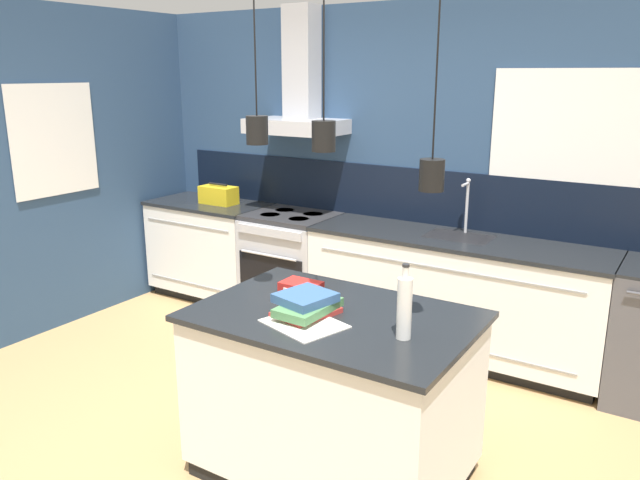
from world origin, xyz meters
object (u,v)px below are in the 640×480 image
at_px(yellow_toolbox, 218,195).
at_px(oven_range, 292,265).
at_px(red_supply_box, 301,289).
at_px(book_stack, 307,305).
at_px(bottle_on_island, 404,307).

bearing_deg(yellow_toolbox, oven_range, -0.31).
bearing_deg(red_supply_box, yellow_toolbox, 140.89).
height_order(book_stack, red_supply_box, book_stack).
xyz_separation_m(red_supply_box, yellow_toolbox, (-2.00, 1.63, 0.04)).
distance_m(bottle_on_island, yellow_toolbox, 3.25).
height_order(book_stack, yellow_toolbox, yellow_toolbox).
relative_size(oven_range, yellow_toolbox, 2.68).
xyz_separation_m(oven_range, yellow_toolbox, (-0.81, 0.00, 0.54)).
bearing_deg(oven_range, red_supply_box, -53.71).
bearing_deg(bottle_on_island, book_stack, -179.22).
bearing_deg(oven_range, yellow_toolbox, 179.69).
bearing_deg(bottle_on_island, yellow_toolbox, 145.87).
bearing_deg(yellow_toolbox, red_supply_box, -39.11).
bearing_deg(oven_range, bottle_on_island, -44.04).
xyz_separation_m(book_stack, yellow_toolbox, (-2.17, 1.83, 0.03)).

